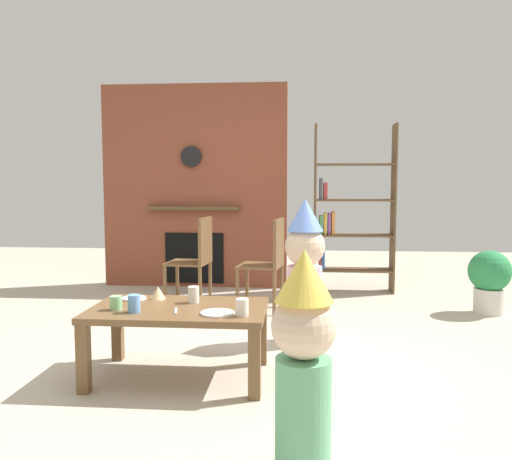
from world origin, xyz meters
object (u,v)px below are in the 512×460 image
object	(u,v)px
paper_cup_center	(242,307)
paper_cup_far_left	(116,303)
paper_plate_front	(134,298)
dining_chair_left	(197,256)
paper_cup_near_right	(134,304)
dining_chair_middle	(269,259)
child_with_cone_hat	(304,360)
potted_plant_tall	(489,278)
bookshelf	(348,215)
birthday_cake_slice	(158,293)
coffee_table	(179,318)
child_in_pink	(305,267)
paper_cup_near_left	(194,295)
paper_plate_rear	(218,313)

from	to	relation	value
paper_cup_center	paper_cup_far_left	world-z (taller)	paper_cup_center
paper_plate_front	dining_chair_left	bearing A→B (deg)	87.08
paper_cup_near_right	dining_chair_middle	size ratio (longest dim) A/B	0.12
paper_cup_far_left	child_with_cone_hat	bearing A→B (deg)	-40.54
potted_plant_tall	bookshelf	bearing A→B (deg)	143.52
paper_cup_near_right	birthday_cake_slice	distance (m)	0.37
dining_chair_middle	coffee_table	bearing A→B (deg)	84.15
bookshelf	paper_cup_far_left	size ratio (longest dim) A/B	21.93
child_in_pink	potted_plant_tall	distance (m)	2.06
paper_cup_center	child_in_pink	world-z (taller)	child_in_pink
paper_cup_far_left	birthday_cake_slice	size ratio (longest dim) A/B	0.87
coffee_table	paper_cup_near_right	size ratio (longest dim) A/B	10.22
paper_plate_front	paper_cup_near_right	bearing A→B (deg)	-71.77
potted_plant_tall	child_in_pink	bearing A→B (deg)	-149.64
paper_cup_far_left	paper_cup_near_left	bearing A→B (deg)	27.56
potted_plant_tall	dining_chair_middle	bearing A→B (deg)	-178.53
bookshelf	paper_cup_center	xyz separation A→B (m)	(-0.89, -2.96, -0.37)
bookshelf	child_in_pink	bearing A→B (deg)	-104.52
paper_cup_near_right	child_in_pink	distance (m)	1.42
birthday_cake_slice	potted_plant_tall	bearing A→B (deg)	30.50
coffee_table	birthday_cake_slice	xyz separation A→B (m)	(-0.19, 0.21, 0.11)
paper_cup_far_left	dining_chair_middle	xyz separation A→B (m)	(0.85, 1.89, 0.01)
coffee_table	dining_chair_left	size ratio (longest dim) A/B	1.23
coffee_table	birthday_cake_slice	size ratio (longest dim) A/B	11.05
paper_cup_center	dining_chair_middle	distance (m)	1.98
bookshelf	dining_chair_middle	bearing A→B (deg)	-130.45
paper_cup_near_left	birthday_cake_slice	size ratio (longest dim) A/B	1.07
dining_chair_middle	potted_plant_tall	world-z (taller)	dining_chair_middle
paper_cup_near_left	paper_cup_center	size ratio (longest dim) A/B	1.04
paper_cup_far_left	dining_chair_left	world-z (taller)	dining_chair_left
birthday_cake_slice	child_with_cone_hat	xyz separation A→B (m)	(0.97, -1.30, 0.01)
child_with_cone_hat	dining_chair_middle	distance (m)	2.89
bookshelf	dining_chair_middle	size ratio (longest dim) A/B	2.11
paper_plate_rear	dining_chair_left	bearing A→B (deg)	104.55
birthday_cake_slice	child_with_cone_hat	world-z (taller)	child_with_cone_hat
bookshelf	paper_plate_rear	world-z (taller)	bookshelf
paper_plate_rear	child_in_pink	bearing A→B (deg)	61.07
paper_cup_near_right	child_with_cone_hat	xyz separation A→B (m)	(1.02, -0.93, 0.00)
dining_chair_middle	child_with_cone_hat	bearing A→B (deg)	105.10
paper_cup_near_left	birthday_cake_slice	bearing A→B (deg)	161.16
coffee_table	dining_chair_middle	size ratio (longest dim) A/B	1.23
child_with_cone_hat	potted_plant_tall	bearing A→B (deg)	-67.05
bookshelf	paper_cup_far_left	bearing A→B (deg)	-120.36
bookshelf	child_in_pink	xyz separation A→B (m)	(-0.51, -1.96, -0.29)
potted_plant_tall	paper_plate_rear	bearing A→B (deg)	-138.99
paper_cup_near_right	potted_plant_tall	bearing A→B (deg)	35.42
paper_cup_center	birthday_cake_slice	world-z (taller)	paper_cup_center
bookshelf	paper_cup_near_left	world-z (taller)	bookshelf
paper_cup_center	paper_plate_rear	xyz separation A→B (m)	(-0.15, 0.03, -0.05)
paper_plate_rear	child_in_pink	distance (m)	1.11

